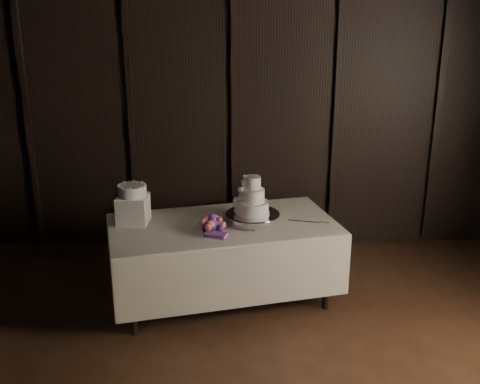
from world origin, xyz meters
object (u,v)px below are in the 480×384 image
cake_stand (252,218)px  bouquet (210,224)px  small_cake (132,191)px  display_table (223,259)px  wedding_cake (250,200)px  box_pedestal (133,209)px

cake_stand → bouquet: size_ratio=1.23×
bouquet → small_cake: size_ratio=1.57×
display_table → bouquet: 0.46m
display_table → cake_stand: size_ratio=4.49×
cake_stand → wedding_cake: wedding_cake is taller
wedding_cake → small_cake: (-1.03, 0.05, 0.08)m
box_pedestal → small_cake: (0.00, 0.00, 0.18)m
wedding_cake → small_cake: bearing=173.9°
box_pedestal → small_cake: 0.18m
wedding_cake → display_table: bearing=172.6°
wedding_cake → box_pedestal: 1.03m
box_pedestal → wedding_cake: bearing=-2.8°
wedding_cake → bouquet: (-0.34, -0.17, -0.16)m
box_pedestal → small_cake: bearing=0.0°
display_table → wedding_cake: size_ratio=6.38×
bouquet → small_cake: bearing=162.2°
cake_stand → bouquet: 0.41m
bouquet → wedding_cake: bearing=26.1°
display_table → cake_stand: (0.26, -0.00, 0.39)m
wedding_cake → cake_stand: bearing=26.5°
bouquet → box_pedestal: bearing=162.2°
cake_stand → bouquet: bouquet is taller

